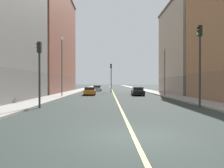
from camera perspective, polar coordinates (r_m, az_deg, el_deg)
The scene contains 14 objects.
ground_plane at distance 8.29m, azimuth 5.99°, elevation -14.23°, with size 400.00×400.00×0.00m, color #2D3532.
sidewalk_left at distance 57.77m, azimuth 8.40°, elevation -1.56°, with size 2.89×168.00×0.15m, color #9E9B93.
sidewalk_right at distance 57.48m, azimuth -8.49°, elevation -1.57°, with size 2.89×168.00×0.15m, color #9E9B93.
lane_center_stripe at distance 57.00m, azimuth -0.03°, elevation -1.65°, with size 0.16×154.00×0.01m, color #E5D14C.
building_left_mid at distance 41.26m, azimuth 22.04°, elevation 8.88°, with size 10.46×15.02×16.33m.
building_right_midblock at distance 47.35m, azimuth -18.57°, elevation 11.39°, with size 10.46×25.36×22.19m.
traffic_light_left_near at distance 18.90m, azimuth 22.84°, elevation 7.26°, with size 0.40×0.32×6.82m.
traffic_light_right_near at distance 18.14m, azimuth -19.26°, elevation 4.98°, with size 0.40×0.32×5.41m.
traffic_light_median_far at distance 44.46m, azimuth -0.26°, elevation 2.78°, with size 0.40×0.32×6.05m.
street_lamp_left_near at distance 32.88m, azimuth 14.20°, elevation 4.63°, with size 0.36×0.36×7.20m.
street_lamp_right_near at distance 30.80m, azimuth -13.53°, elevation 6.03°, with size 0.36×0.36×8.33m.
car_black at distance 34.00m, azimuth 7.03°, elevation -2.00°, with size 1.92×4.44×1.33m.
car_silver at distance 50.92m, azimuth -4.04°, elevation -1.16°, with size 2.09×4.37×1.36m.
car_orange at distance 34.82m, azimuth -6.09°, elevation -1.97°, with size 2.03×4.14×1.31m.
Camera 1 is at (-0.98, -7.96, 2.10)m, focal length 33.47 mm.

